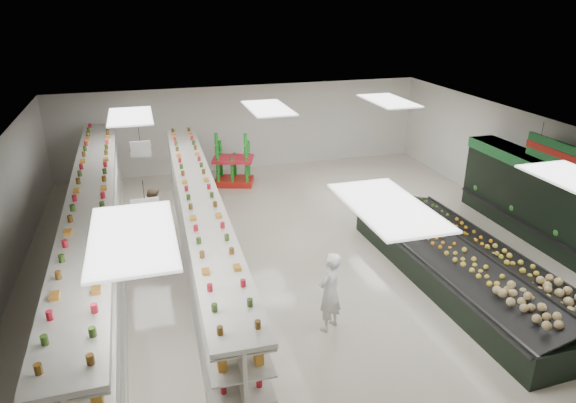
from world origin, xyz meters
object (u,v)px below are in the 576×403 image
object	(u,v)px
gondola_left	(98,240)
produce_island	(467,264)
gondola_center	(201,233)
soda_endcap	(233,161)
shopper_main	(330,292)
shopper_background	(156,214)

from	to	relation	value
gondola_left	produce_island	world-z (taller)	gondola_left
gondola_left	gondola_center	xyz separation A→B (m)	(2.37, -0.11, -0.09)
soda_endcap	shopper_main	distance (m)	8.96
gondola_center	shopper_background	size ratio (longest dim) A/B	7.89
produce_island	shopper_background	world-z (taller)	shopper_background
soda_endcap	shopper_main	world-z (taller)	soda_endcap
soda_endcap	shopper_background	size ratio (longest dim) A/B	1.17
gondola_left	shopper_main	size ratio (longest dim) A/B	7.66
produce_island	gondola_center	bearing A→B (deg)	157.90
shopper_background	produce_island	bearing A→B (deg)	-121.72
gondola_center	shopper_main	distance (m)	3.86
soda_endcap	shopper_background	xyz separation A→B (m)	(-2.85, -3.81, -0.10)
shopper_background	shopper_main	bearing A→B (deg)	-148.05
gondola_center	soda_endcap	size ratio (longest dim) A/B	6.76
produce_island	shopper_main	world-z (taller)	shopper_main
soda_endcap	shopper_main	bearing A→B (deg)	-88.11
soda_endcap	shopper_background	bearing A→B (deg)	-126.88
shopper_main	shopper_background	distance (m)	6.03
produce_island	soda_endcap	bearing A→B (deg)	116.34
produce_island	shopper_background	bearing A→B (deg)	147.79
shopper_main	gondola_left	bearing A→B (deg)	-71.69
gondola_left	gondola_center	size ratio (longest dim) A/B	1.09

